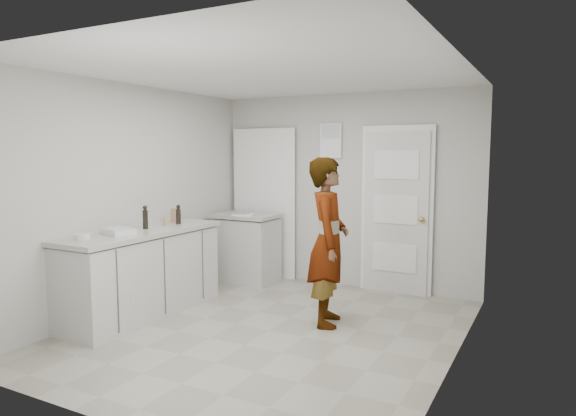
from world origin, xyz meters
The scene contains 12 objects.
ground centered at (0.00, 0.00, 0.00)m, with size 4.00×4.00×0.00m, color gray.
room_shell centered at (-0.17, 1.95, 1.02)m, with size 4.00×4.00×4.00m.
main_counter centered at (-1.45, -0.20, 0.43)m, with size 0.64×1.96×0.93m.
side_counter centered at (-1.25, 1.55, 0.43)m, with size 0.84×0.61×0.93m.
person centered at (0.43, 0.47, 0.85)m, with size 0.62×0.41×1.70m, color silver.
cake_mix_box centered at (-1.55, 0.47, 1.01)m, with size 0.10×0.05×0.16m, color #A97B54.
spice_jar centered at (-1.45, 0.18, 0.97)m, with size 0.06×0.06×0.09m, color tan.
oil_cruet_a centered at (-1.40, 0.35, 1.03)m, with size 0.06×0.06×0.23m.
oil_cruet_b centered at (-1.48, -0.11, 1.05)m, with size 0.06×0.06×0.25m.
baking_dish centered at (-1.47, -0.51, 0.95)m, with size 0.38×0.32×0.06m.
egg_bowl centered at (-1.53, -0.90, 0.95)m, with size 0.14×0.14×0.05m.
papers centered at (-1.23, 1.44, 0.93)m, with size 0.27×0.34×0.01m, color white.
Camera 1 is at (2.46, -4.25, 1.75)m, focal length 32.00 mm.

